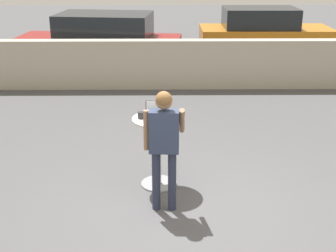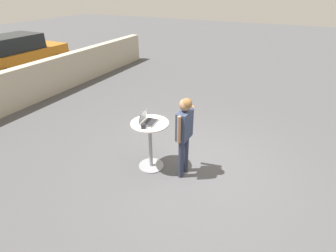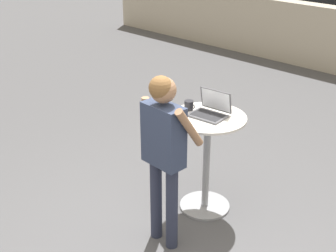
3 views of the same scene
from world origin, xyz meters
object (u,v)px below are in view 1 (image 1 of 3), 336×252
cafe_table (159,143)px  laptop (158,114)px  parked_car_further_down (264,35)px  coffee_mug (141,115)px  standing_person (164,137)px  parked_car_near_street (100,44)px

cafe_table → laptop: bearing=97.4°
laptop → cafe_table: bearing=-82.6°
cafe_table → parked_car_further_down: size_ratio=0.27×
coffee_mug → standing_person: size_ratio=0.08×
laptop → parked_car_near_street: parked_car_near_street is taller
cafe_table → coffee_mug: 0.50m
parked_car_near_street → parked_car_further_down: (4.81, 1.47, -0.02)m
parked_car_near_street → cafe_table: bearing=-75.8°
laptop → parked_car_further_down: (3.15, 8.04, -0.26)m
cafe_table → parked_car_near_street: bearing=104.2°
laptop → parked_car_near_street: (-1.67, 6.57, -0.25)m
parked_car_near_street → parked_car_further_down: size_ratio=1.19×
standing_person → parked_car_near_street: (-1.75, 7.31, -0.20)m
parked_car_near_street → laptop: bearing=-75.8°
laptop → parked_car_near_street: size_ratio=0.08×
laptop → coffee_mug: 0.24m
coffee_mug → standing_person: bearing=-65.2°
laptop → parked_car_further_down: 8.64m
cafe_table → laptop: laptop is taller
laptop → standing_person: (0.08, -0.74, -0.05)m
parked_car_near_street → parked_car_further_down: bearing=17.0°
coffee_mug → standing_person: (0.32, -0.70, -0.05)m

